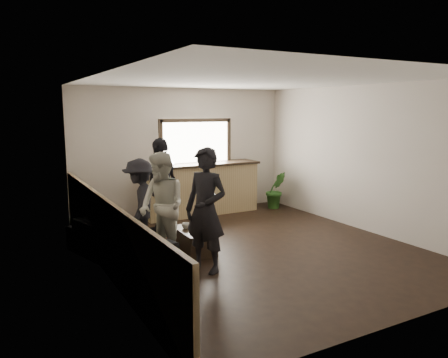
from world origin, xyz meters
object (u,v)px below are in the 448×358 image
bar_counter (201,186)px  coffee_table (194,241)px  person_c (140,203)px  cup_a (186,226)px  potted_plant (276,190)px  person_d (162,185)px  person_b (162,206)px  sofa (119,240)px  cup_b (206,228)px  person_a (206,210)px

bar_counter → coffee_table: (-1.29, -2.39, -0.45)m
bar_counter → person_c: size_ratio=1.77×
cup_a → potted_plant: size_ratio=0.14×
potted_plant → person_d: size_ratio=0.48×
person_d → person_b: bearing=26.4°
sofa → cup_a: (1.08, -0.15, 0.13)m
cup_b → potted_plant: potted_plant is taller
person_a → person_c: person_a is taller
potted_plant → person_d: (-3.10, -0.64, 0.47)m
sofa → cup_b: bearing=-124.1°
cup_b → coffee_table: bearing=136.8°
sofa → person_c: bearing=-65.5°
sofa → cup_b: (1.32, -0.42, 0.13)m
cup_b → person_d: (-0.17, 1.55, 0.48)m
cup_a → cup_b: (0.24, -0.28, -0.00)m
bar_counter → person_b: (-1.84, -2.42, 0.20)m
person_b → cup_a: bearing=95.2°
sofa → potted_plant: 4.61m
bar_counter → potted_plant: (1.81, -0.35, -0.20)m
sofa → person_c: person_c is taller
bar_counter → coffee_table: bar_counter is taller
person_b → sofa: bearing=-130.2°
potted_plant → person_b: (-3.64, -2.06, 0.40)m
sofa → potted_plant: bearing=-83.8°
cup_a → person_b: size_ratio=0.07×
cup_b → person_b: size_ratio=0.06×
coffee_table → person_d: 1.57m
cup_b → potted_plant: (2.94, 2.18, 0.01)m
bar_counter → person_b: bearing=-127.2°
coffee_table → potted_plant: potted_plant is taller
coffee_table → potted_plant: size_ratio=0.98×
cup_b → person_a: person_a is taller
cup_b → person_a: 0.91m
coffee_table → cup_a: size_ratio=6.91×
potted_plant → cup_a: bearing=-149.1°
person_c → person_d: 0.97m
bar_counter → cup_b: bearing=-114.1°
bar_counter → cup_a: bearing=-121.3°
potted_plant → person_a: person_a is taller
coffee_table → person_a: size_ratio=0.47×
sofa → cup_a: bearing=-114.0°
cup_b → person_c: size_ratio=0.07×
person_b → person_c: person_b is taller
person_c → person_a: bearing=41.7°
sofa → cup_b: size_ratio=19.74×
cup_a → person_d: 1.36m
cup_b → potted_plant: bearing=36.6°
coffee_table → cup_b: 0.32m
potted_plant → bar_counter: bearing=168.9°
coffee_table → person_d: bearing=90.3°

